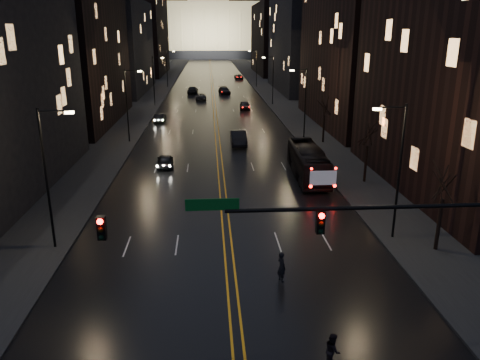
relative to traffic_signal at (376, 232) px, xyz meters
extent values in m
plane|color=black|center=(-5.91, 0.00, -5.10)|extent=(900.00, 900.00, 0.00)
cube|color=black|center=(-5.91, 130.00, -5.09)|extent=(20.00, 320.00, 0.02)
cube|color=black|center=(-19.91, 130.00, -5.02)|extent=(8.00, 320.00, 0.16)
cube|color=black|center=(8.09, 130.00, -5.02)|extent=(8.00, 320.00, 0.16)
cube|color=orange|center=(-5.91, 130.00, -5.08)|extent=(0.62, 320.00, 0.01)
cube|color=black|center=(-26.91, 54.00, 8.90)|extent=(12.00, 30.00, 28.00)
cube|color=black|center=(-26.91, 92.00, 4.90)|extent=(12.00, 34.00, 20.00)
cube|color=black|center=(-26.91, 140.00, 6.90)|extent=(12.00, 40.00, 24.00)
cube|color=black|center=(15.09, 92.00, 7.90)|extent=(12.00, 34.00, 26.00)
cube|color=black|center=(15.09, 140.00, 5.90)|extent=(12.00, 40.00, 22.00)
cube|color=black|center=(-5.91, 250.00, -3.10)|extent=(90.00, 50.00, 4.00)
cube|color=#F5DA8D|center=(-5.91, 250.00, 10.90)|extent=(80.00, 36.00, 24.00)
cylinder|color=black|center=(-0.41, 0.00, 1.10)|extent=(12.00, 0.18, 0.18)
cube|color=black|center=(-11.41, 0.00, 0.50)|extent=(0.35, 0.30, 1.00)
cube|color=black|center=(-2.41, 0.00, 0.50)|extent=(0.35, 0.30, 1.00)
sphere|color=#FF0705|center=(-11.41, -0.18, 0.85)|extent=(0.24, 0.24, 0.24)
sphere|color=#FF0705|center=(-2.41, -0.18, 0.85)|extent=(0.24, 0.24, 0.24)
cube|color=#053F14|center=(-6.91, 0.00, 1.40)|extent=(2.20, 0.06, 0.50)
cylinder|color=black|center=(5.09, 10.00, -0.60)|extent=(0.16, 0.16, 9.00)
cylinder|color=black|center=(4.19, 10.00, 3.70)|extent=(1.80, 0.10, 0.10)
cube|color=beige|center=(3.29, 10.00, 3.60)|extent=(0.50, 0.25, 0.15)
cylinder|color=black|center=(-16.91, 10.00, -0.60)|extent=(0.16, 0.16, 9.00)
cylinder|color=black|center=(-16.01, 10.00, 3.70)|extent=(1.80, 0.10, 0.10)
cube|color=beige|center=(-15.11, 10.00, 3.60)|extent=(0.50, 0.25, 0.15)
cylinder|color=black|center=(5.09, 40.00, -0.60)|extent=(0.16, 0.16, 9.00)
cylinder|color=black|center=(4.19, 40.00, 3.70)|extent=(1.80, 0.10, 0.10)
cube|color=beige|center=(3.29, 40.00, 3.60)|extent=(0.50, 0.25, 0.15)
cylinder|color=black|center=(-16.91, 40.00, -0.60)|extent=(0.16, 0.16, 9.00)
cylinder|color=black|center=(-16.01, 40.00, 3.70)|extent=(1.80, 0.10, 0.10)
cube|color=beige|center=(-15.11, 40.00, 3.60)|extent=(0.50, 0.25, 0.15)
cylinder|color=black|center=(5.09, 70.00, -0.60)|extent=(0.16, 0.16, 9.00)
cylinder|color=black|center=(4.19, 70.00, 3.70)|extent=(1.80, 0.10, 0.10)
cube|color=beige|center=(3.29, 70.00, 3.60)|extent=(0.50, 0.25, 0.15)
cylinder|color=black|center=(-16.91, 70.00, -0.60)|extent=(0.16, 0.16, 9.00)
cylinder|color=black|center=(-16.01, 70.00, 3.70)|extent=(1.80, 0.10, 0.10)
cube|color=beige|center=(-15.11, 70.00, 3.60)|extent=(0.50, 0.25, 0.15)
cylinder|color=black|center=(5.09, 100.00, -0.60)|extent=(0.16, 0.16, 9.00)
cylinder|color=black|center=(4.19, 100.00, 3.70)|extent=(1.80, 0.10, 0.10)
cube|color=beige|center=(3.29, 100.00, 3.60)|extent=(0.50, 0.25, 0.15)
cylinder|color=black|center=(-16.91, 100.00, -0.60)|extent=(0.16, 0.16, 9.00)
cylinder|color=black|center=(-16.01, 100.00, 3.70)|extent=(1.80, 0.10, 0.10)
cube|color=beige|center=(-15.11, 100.00, 3.60)|extent=(0.50, 0.25, 0.15)
cylinder|color=black|center=(7.09, 8.00, -3.35)|extent=(0.24, 0.24, 3.50)
cylinder|color=black|center=(7.09, 22.00, -3.35)|extent=(0.24, 0.24, 3.50)
cylinder|color=black|center=(7.09, 38.00, -3.35)|extent=(0.24, 0.24, 3.50)
imported|color=black|center=(2.26, 24.09, -3.62)|extent=(2.85, 10.71, 2.96)
imported|color=black|center=(-11.48, 28.52, -4.43)|extent=(1.89, 4.09, 1.36)
imported|color=black|center=(-14.41, 53.66, -4.42)|extent=(1.57, 4.18, 1.36)
imported|color=black|center=(-8.47, 78.23, -4.47)|extent=(2.23, 4.63, 1.27)
imported|color=black|center=(-10.46, 88.62, -4.33)|extent=(2.42, 5.44, 1.55)
imported|color=black|center=(-3.41, 37.81, -4.24)|extent=(1.84, 5.23, 1.72)
imported|color=black|center=(-0.54, 64.77, -4.35)|extent=(1.97, 4.52, 1.51)
imported|color=black|center=(-3.41, 86.90, -4.34)|extent=(2.85, 5.54, 1.54)
imported|color=black|center=(2.02, 120.91, -4.42)|extent=(2.53, 5.02, 1.36)
imported|color=black|center=(-3.15, 5.00, -4.23)|extent=(0.64, 0.75, 1.74)
imported|color=black|center=(-2.11, -2.00, -4.33)|extent=(0.45, 0.77, 1.55)
camera|label=1|loc=(-6.98, -17.80, 8.09)|focal=35.00mm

